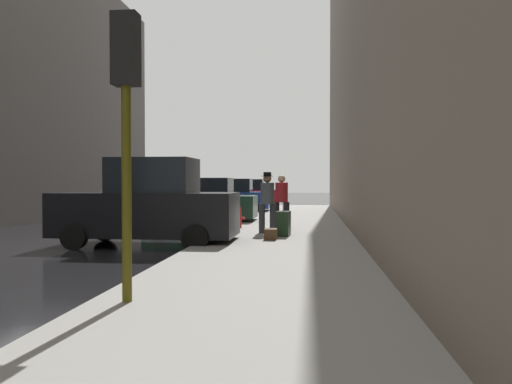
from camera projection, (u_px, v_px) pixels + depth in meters
The scene contains 12 objects.
ground_plane at pixel (37, 248), 12.43m from camera, with size 120.00×120.00×0.00m, color black.
sidewalk at pixel (277, 248), 11.77m from camera, with size 4.00×40.00×0.15m, color gray.
parked_black_suv at pixel (148, 206), 12.77m from camera, with size 4.60×2.06×2.25m.
parked_dark_green_sedan at pixel (203, 202), 19.26m from camera, with size 4.22×2.09×1.79m.
parked_blue_sedan at pixel (230, 197), 25.86m from camera, with size 4.23×2.12×1.79m.
parked_red_hatchback at pixel (247, 194), 32.52m from camera, with size 4.24×2.13×1.79m.
fire_hydrant at pixel (238, 217), 16.25m from camera, with size 0.42×0.22×0.70m.
traffic_light at pixel (126, 93), 6.21m from camera, with size 0.32×0.32×3.60m.
pedestrian_with_beanie at pixel (267, 199), 14.53m from camera, with size 0.52×0.47×1.78m.
pedestrian_in_red_jacket at pixel (282, 199), 15.85m from camera, with size 0.50×0.40×1.71m.
rolling_suitcase at pixel (283, 224), 13.76m from camera, with size 0.41×0.59×1.04m.
duffel_bag at pixel (271, 234), 12.91m from camera, with size 0.32×0.44×0.28m.
Camera 1 is at (6.78, -11.73, 1.66)m, focal length 35.00 mm.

